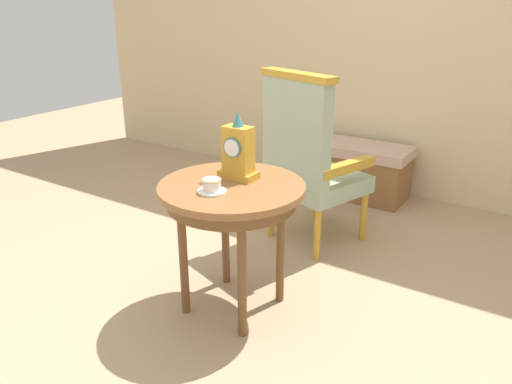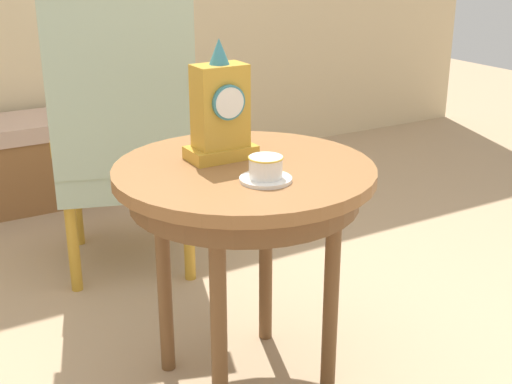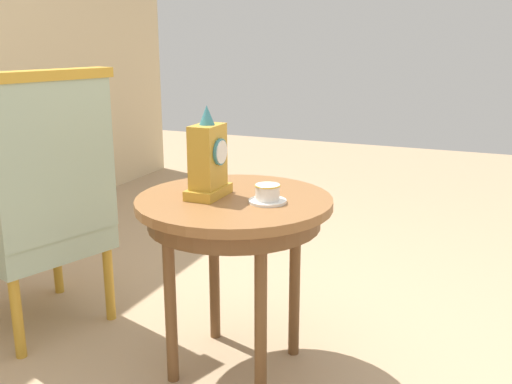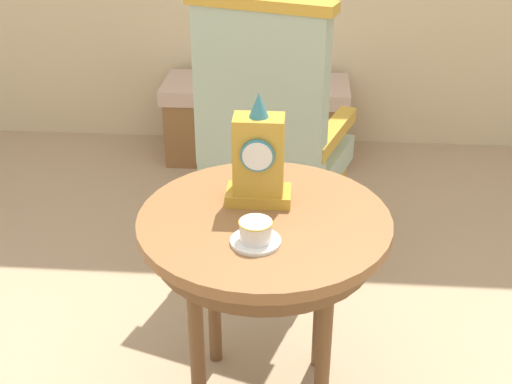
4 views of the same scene
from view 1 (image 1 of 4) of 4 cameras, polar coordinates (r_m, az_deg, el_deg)
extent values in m
plane|color=tan|center=(2.73, -4.50, -13.18)|extent=(10.00, 10.00, 0.00)
cube|color=beige|center=(4.26, 14.53, 18.70)|extent=(6.00, 0.10, 2.80)
cylinder|color=brown|center=(2.45, -2.79, 0.50)|extent=(0.72, 0.72, 0.03)
cylinder|color=brown|center=(2.47, -2.77, -0.64)|extent=(0.64, 0.64, 0.07)
cylinder|color=brown|center=(2.64, 2.82, -6.16)|extent=(0.04, 0.04, 0.66)
cylinder|color=brown|center=(2.81, -3.52, -4.33)|extent=(0.04, 0.04, 0.66)
cylinder|color=brown|center=(2.57, -8.29, -7.20)|extent=(0.04, 0.04, 0.66)
cylinder|color=brown|center=(2.37, -1.61, -9.52)|extent=(0.04, 0.04, 0.66)
cylinder|color=white|center=(2.34, -5.04, 0.08)|extent=(0.14, 0.14, 0.01)
cylinder|color=white|center=(2.33, -5.06, 0.84)|extent=(0.09, 0.09, 0.06)
torus|color=gold|center=(2.32, -5.08, 1.42)|extent=(0.09, 0.09, 0.00)
cube|color=gold|center=(2.52, -1.99, 1.99)|extent=(0.19, 0.11, 0.04)
cube|color=gold|center=(2.48, -2.03, 4.89)|extent=(0.14, 0.09, 0.23)
cylinder|color=teal|center=(2.43, -2.73, 5.06)|extent=(0.10, 0.01, 0.10)
cylinder|color=white|center=(2.43, -2.81, 5.02)|extent=(0.08, 0.00, 0.08)
cone|color=teal|center=(2.44, -2.08, 8.27)|extent=(0.06, 0.06, 0.07)
cube|color=#9EB299|center=(3.33, 7.12, 1.11)|extent=(0.66, 0.66, 0.11)
cube|color=#9EB299|center=(3.07, 4.55, 6.80)|extent=(0.52, 0.25, 0.64)
cube|color=gold|center=(3.01, 4.74, 13.09)|extent=(0.56, 0.27, 0.04)
cube|color=gold|center=(3.13, 10.27, 2.81)|extent=(0.21, 0.47, 0.06)
cube|color=gold|center=(3.44, 4.50, 4.73)|extent=(0.21, 0.47, 0.06)
cylinder|color=gold|center=(3.44, 12.14, -2.70)|extent=(0.04, 0.04, 0.35)
cylinder|color=gold|center=(3.70, 6.92, -0.58)|extent=(0.04, 0.04, 0.35)
cylinder|color=gold|center=(3.14, 6.99, -4.79)|extent=(0.04, 0.04, 0.35)
cylinder|color=gold|center=(3.42, 1.74, -2.31)|extent=(0.04, 0.04, 0.35)
cube|color=#CCA893|center=(4.18, 10.51, 5.00)|extent=(1.01, 0.40, 0.08)
cube|color=brown|center=(4.24, 10.32, 2.15)|extent=(0.97, 0.38, 0.36)
camera|label=2|loc=(2.26, -49.88, 7.22)|focal=48.52mm
camera|label=3|loc=(3.38, -40.98, 11.71)|focal=41.17mm
camera|label=4|loc=(1.26, -52.41, 19.64)|focal=48.06mm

